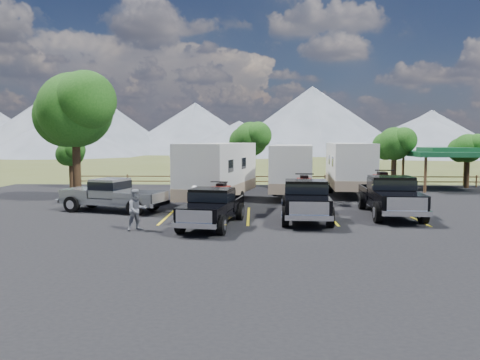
{
  "coord_description": "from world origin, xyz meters",
  "views": [
    {
      "loc": [
        -1.75,
        -19.06,
        3.85
      ],
      "look_at": [
        -2.5,
        6.63,
        1.6
      ],
      "focal_mm": 35.0,
      "sensor_mm": 36.0,
      "label": 1
    }
  ],
  "objects_px": {
    "tree_big_nw": "(75,110)",
    "person_a": "(194,203)",
    "person_b": "(137,210)",
    "rig_right": "(390,194)",
    "rig_left": "(213,205)",
    "trailer_left": "(219,172)",
    "trailer_right": "(349,168)",
    "pavilion": "(447,153)",
    "pickup_silver": "(113,195)",
    "rig_center": "(306,198)",
    "trailer_center": "(292,170)"
  },
  "relations": [
    {
      "from": "rig_left",
      "to": "person_a",
      "type": "bearing_deg",
      "value": 137.06
    },
    {
      "from": "rig_center",
      "to": "trailer_right",
      "type": "relative_size",
      "value": 0.63
    },
    {
      "from": "rig_left",
      "to": "pickup_silver",
      "type": "xyz_separation_m",
      "value": [
        -5.62,
        3.86,
        0.0
      ]
    },
    {
      "from": "pavilion",
      "to": "trailer_right",
      "type": "height_order",
      "value": "trailer_right"
    },
    {
      "from": "rig_right",
      "to": "person_b",
      "type": "xyz_separation_m",
      "value": [
        -11.69,
        -4.25,
        -0.2
      ]
    },
    {
      "from": "rig_right",
      "to": "pickup_silver",
      "type": "height_order",
      "value": "rig_right"
    },
    {
      "from": "pavilion",
      "to": "person_b",
      "type": "height_order",
      "value": "pavilion"
    },
    {
      "from": "pavilion",
      "to": "trailer_left",
      "type": "xyz_separation_m",
      "value": [
        -16.81,
        -8.72,
        -0.88
      ]
    },
    {
      "from": "rig_right",
      "to": "person_a",
      "type": "relative_size",
      "value": 4.08
    },
    {
      "from": "person_b",
      "to": "pickup_silver",
      "type": "bearing_deg",
      "value": 80.41
    },
    {
      "from": "tree_big_nw",
      "to": "person_a",
      "type": "distance_m",
      "value": 11.31
    },
    {
      "from": "rig_center",
      "to": "person_a",
      "type": "xyz_separation_m",
      "value": [
        -5.27,
        -0.57,
        -0.19
      ]
    },
    {
      "from": "rig_left",
      "to": "trailer_center",
      "type": "xyz_separation_m",
      "value": [
        4.35,
        10.63,
        0.89
      ]
    },
    {
      "from": "person_b",
      "to": "tree_big_nw",
      "type": "bearing_deg",
      "value": 87.26
    },
    {
      "from": "rig_left",
      "to": "pavilion",
      "type": "bearing_deg",
      "value": 53.69
    },
    {
      "from": "pickup_silver",
      "to": "person_b",
      "type": "xyz_separation_m",
      "value": [
        2.52,
        -4.99,
        -0.04
      ]
    },
    {
      "from": "pavilion",
      "to": "pickup_silver",
      "type": "xyz_separation_m",
      "value": [
        -22.15,
        -11.87,
        -1.84
      ]
    },
    {
      "from": "rig_right",
      "to": "trailer_center",
      "type": "bearing_deg",
      "value": 122.87
    },
    {
      "from": "trailer_right",
      "to": "person_b",
      "type": "bearing_deg",
      "value": -126.05
    },
    {
      "from": "rig_center",
      "to": "trailer_center",
      "type": "height_order",
      "value": "trailer_center"
    },
    {
      "from": "rig_right",
      "to": "pickup_silver",
      "type": "relative_size",
      "value": 1.1
    },
    {
      "from": "trailer_center",
      "to": "person_b",
      "type": "relative_size",
      "value": 5.7
    },
    {
      "from": "rig_center",
      "to": "rig_right",
      "type": "height_order",
      "value": "rig_right"
    },
    {
      "from": "rig_center",
      "to": "pickup_silver",
      "type": "distance_m",
      "value": 10.08
    },
    {
      "from": "rig_left",
      "to": "trailer_left",
      "type": "distance_m",
      "value": 7.09
    },
    {
      "from": "pavilion",
      "to": "rig_center",
      "type": "height_order",
      "value": "pavilion"
    },
    {
      "from": "person_b",
      "to": "pavilion",
      "type": "bearing_deg",
      "value": 4.26
    },
    {
      "from": "rig_center",
      "to": "person_a",
      "type": "distance_m",
      "value": 5.3
    },
    {
      "from": "rig_center",
      "to": "person_a",
      "type": "bearing_deg",
      "value": -170.23
    },
    {
      "from": "rig_center",
      "to": "trailer_center",
      "type": "relative_size",
      "value": 0.65
    },
    {
      "from": "tree_big_nw",
      "to": "rig_left",
      "type": "relative_size",
      "value": 1.34
    },
    {
      "from": "tree_big_nw",
      "to": "trailer_center",
      "type": "xyz_separation_m",
      "value": [
        13.37,
        2.88,
        -3.76
      ]
    },
    {
      "from": "rig_center",
      "to": "trailer_left",
      "type": "xyz_separation_m",
      "value": [
        -4.54,
        5.11,
        0.85
      ]
    },
    {
      "from": "tree_big_nw",
      "to": "rig_center",
      "type": "xyz_separation_m",
      "value": [
        13.28,
        -5.85,
        -4.54
      ]
    },
    {
      "from": "person_a",
      "to": "person_b",
      "type": "distance_m",
      "value": 3.23
    },
    {
      "from": "person_a",
      "to": "rig_right",
      "type": "bearing_deg",
      "value": 167.85
    },
    {
      "from": "trailer_right",
      "to": "rig_left",
      "type": "bearing_deg",
      "value": -119.82
    },
    {
      "from": "pavilion",
      "to": "trailer_center",
      "type": "relative_size",
      "value": 0.63
    },
    {
      "from": "trailer_right",
      "to": "person_a",
      "type": "distance_m",
      "value": 14.42
    },
    {
      "from": "rig_right",
      "to": "trailer_right",
      "type": "distance_m",
      "value": 9.12
    },
    {
      "from": "pavilion",
      "to": "person_b",
      "type": "xyz_separation_m",
      "value": [
        -19.63,
        -16.86,
        -1.88
      ]
    },
    {
      "from": "pickup_silver",
      "to": "person_a",
      "type": "xyz_separation_m",
      "value": [
        4.62,
        -2.53,
        -0.08
      ]
    },
    {
      "from": "trailer_center",
      "to": "trailer_right",
      "type": "relative_size",
      "value": 0.97
    },
    {
      "from": "trailer_center",
      "to": "person_a",
      "type": "xyz_separation_m",
      "value": [
        -5.36,
        -9.3,
        -0.97
      ]
    },
    {
      "from": "pickup_silver",
      "to": "person_a",
      "type": "relative_size",
      "value": 3.69
    },
    {
      "from": "pavilion",
      "to": "person_a",
      "type": "relative_size",
      "value": 3.76
    },
    {
      "from": "pavilion",
      "to": "pickup_silver",
      "type": "bearing_deg",
      "value": -151.82
    },
    {
      "from": "person_a",
      "to": "person_b",
      "type": "height_order",
      "value": "person_b"
    },
    {
      "from": "pickup_silver",
      "to": "rig_right",
      "type": "bearing_deg",
      "value": 103.36
    },
    {
      "from": "trailer_left",
      "to": "person_a",
      "type": "relative_size",
      "value": 6.23
    }
  ]
}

